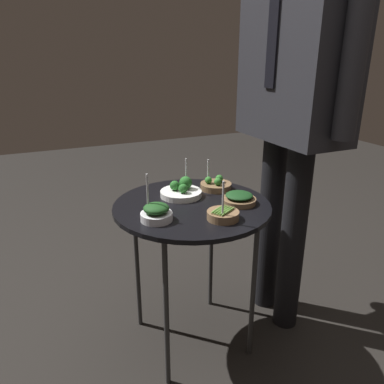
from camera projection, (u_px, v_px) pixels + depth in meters
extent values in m
plane|color=black|center=(192.00, 337.00, 1.71)|extent=(8.00, 8.00, 0.00)
cylinder|color=black|center=(192.00, 206.00, 1.49)|extent=(0.63, 0.63, 0.02)
cylinder|color=#2D2D2D|center=(166.00, 315.00, 1.37)|extent=(0.02, 0.02, 0.64)
cylinder|color=#2D2D2D|center=(137.00, 266.00, 1.69)|extent=(0.02, 0.02, 0.64)
cylinder|color=#2D2D2D|center=(253.00, 290.00, 1.51)|extent=(0.02, 0.02, 0.64)
cylinder|color=#2D2D2D|center=(211.00, 249.00, 1.84)|extent=(0.02, 0.02, 0.64)
cylinder|color=silver|center=(157.00, 217.00, 1.33)|extent=(0.12, 0.12, 0.03)
ellipsoid|color=#194219|center=(156.00, 208.00, 1.32)|extent=(0.09, 0.09, 0.04)
cylinder|color=silver|center=(148.00, 197.00, 1.32)|extent=(0.01, 0.01, 0.17)
cylinder|color=brown|center=(216.00, 186.00, 1.64)|extent=(0.14, 0.14, 0.03)
sphere|color=#2D7028|center=(218.00, 182.00, 1.61)|extent=(0.03, 0.03, 0.03)
sphere|color=#2D7028|center=(219.00, 179.00, 1.65)|extent=(0.03, 0.03, 0.03)
sphere|color=#2D7028|center=(208.00, 180.00, 1.63)|extent=(0.03, 0.03, 0.03)
cylinder|color=silver|center=(208.00, 174.00, 1.64)|extent=(0.01, 0.01, 0.13)
cylinder|color=white|center=(181.00, 193.00, 1.56)|extent=(0.17, 0.17, 0.02)
sphere|color=#236023|center=(183.00, 189.00, 1.53)|extent=(0.04, 0.04, 0.04)
sphere|color=#236023|center=(186.00, 183.00, 1.57)|extent=(0.05, 0.05, 0.05)
sphere|color=#236023|center=(175.00, 186.00, 1.55)|extent=(0.04, 0.04, 0.04)
cylinder|color=silver|center=(186.00, 176.00, 1.58)|extent=(0.01, 0.01, 0.15)
cylinder|color=brown|center=(239.00, 201.00, 1.49)|extent=(0.14, 0.14, 0.02)
ellipsoid|color=#143816|center=(239.00, 195.00, 1.48)|extent=(0.11, 0.11, 0.02)
cylinder|color=brown|center=(223.00, 215.00, 1.34)|extent=(0.12, 0.12, 0.03)
ellipsoid|color=#5B8938|center=(228.00, 211.00, 1.32)|extent=(0.06, 0.09, 0.01)
ellipsoid|color=#5B8938|center=(226.00, 211.00, 1.33)|extent=(0.06, 0.09, 0.01)
ellipsoid|color=#5B8938|center=(223.00, 210.00, 1.34)|extent=(0.06, 0.09, 0.01)
ellipsoid|color=#5B8938|center=(221.00, 209.00, 1.34)|extent=(0.06, 0.09, 0.01)
ellipsoid|color=#5B8938|center=(218.00, 209.00, 1.35)|extent=(0.06, 0.09, 0.01)
cylinder|color=silver|center=(223.00, 202.00, 1.29)|extent=(0.01, 0.01, 0.15)
cylinder|color=black|center=(270.00, 225.00, 1.81)|extent=(0.11, 0.11, 0.88)
cylinder|color=black|center=(293.00, 240.00, 1.67)|extent=(0.11, 0.11, 0.88)
cube|color=#28282D|center=(297.00, 56.00, 1.47)|extent=(0.50, 0.24, 0.66)
cube|color=black|center=(272.00, 33.00, 1.40)|extent=(0.06, 0.01, 0.40)
cylinder|color=#28282D|center=(256.00, 49.00, 1.71)|extent=(0.08, 0.08, 0.61)
cylinder|color=#28282D|center=(355.00, 47.00, 1.22)|extent=(0.08, 0.08, 0.61)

